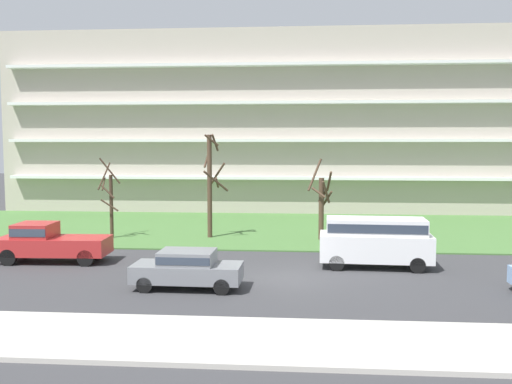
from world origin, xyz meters
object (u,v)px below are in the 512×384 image
tree_center (322,203)px  pickup_red_center_right (49,242)px  sedan_gray_near_left (187,267)px  tree_far_left (110,201)px  van_white_near_right (375,239)px  tree_left (211,183)px

tree_center → pickup_red_center_right: 15.55m
sedan_gray_near_left → pickup_red_center_right: size_ratio=0.81×
tree_far_left → sedan_gray_near_left: size_ratio=1.13×
pickup_red_center_right → van_white_near_right: bearing=177.8°
tree_center → van_white_near_right: 7.66m
tree_left → sedan_gray_near_left: (0.96, -11.96, -2.59)m
tree_far_left → tree_left: bearing=6.6°
tree_left → pickup_red_center_right: bearing=-132.8°
sedan_gray_near_left → van_white_near_right: size_ratio=0.84×
tree_far_left → pickup_red_center_right: 6.95m
tree_left → van_white_near_right: 11.92m
tree_left → sedan_gray_near_left: bearing=-85.4°
tree_center → van_white_near_right: tree_center is taller
tree_far_left → tree_center: tree_far_left is taller
tree_far_left → tree_left: (6.10, 0.70, 1.08)m
tree_left → tree_far_left: bearing=-173.4°
pickup_red_center_right → tree_left: bearing=-135.0°
tree_center → pickup_red_center_right: tree_center is taller
tree_far_left → tree_center: 12.90m
van_white_near_right → tree_left: bearing=-36.7°
pickup_red_center_right → van_white_near_right: size_ratio=1.03×
tree_far_left → tree_left: size_ratio=0.78×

